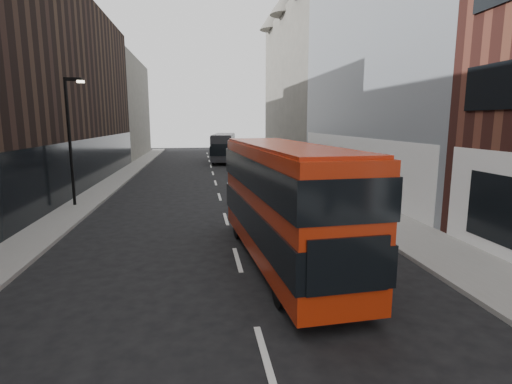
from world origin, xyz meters
name	(u,v)px	position (x,y,z in m)	size (l,w,h in m)	color
sidewalk_right	(311,182)	(7.50, 25.00, 0.07)	(3.00, 80.00, 0.15)	slate
sidewalk_left	(108,186)	(-8.00, 25.00, 0.07)	(2.00, 80.00, 0.15)	slate
building_modern_block	(389,44)	(11.47, 21.00, 9.90)	(5.03, 22.00, 20.00)	#AAB1B5
building_victorian	(301,81)	(11.38, 44.00, 9.66)	(6.50, 24.00, 21.00)	#5E5B53
building_left_mid	(71,94)	(-11.50, 30.00, 7.00)	(5.00, 24.00, 14.00)	black
building_left_far	(122,109)	(-11.50, 52.00, 6.50)	(5.00, 20.00, 13.00)	#5E5B53
street_lamp	(71,133)	(-8.22, 18.00, 4.18)	(1.06, 0.22, 7.00)	black
red_bus	(283,198)	(1.52, 7.48, 2.26)	(3.14, 10.23, 4.08)	#A4220A
grey_bus	(224,147)	(1.75, 43.04, 1.78)	(3.71, 10.46, 3.32)	black
car_a	(295,207)	(3.28, 13.05, 0.70)	(1.65, 4.10, 1.40)	black
car_b	(258,175)	(3.34, 25.41, 0.69)	(1.45, 4.16, 1.37)	gray
car_c	(264,167)	(4.66, 30.56, 0.70)	(1.96, 4.83, 1.40)	black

